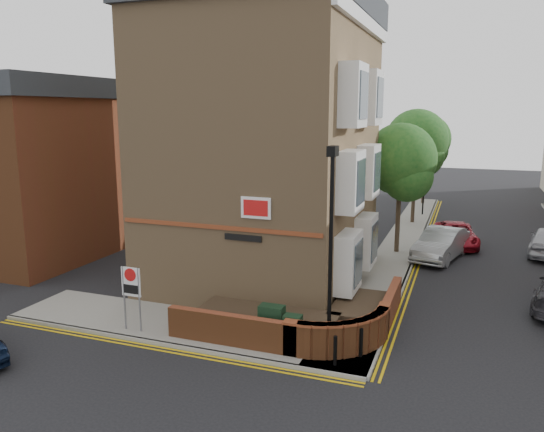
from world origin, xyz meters
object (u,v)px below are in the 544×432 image
Objects in this scene: utility_cabinet_large at (272,323)px; silver_car_near at (441,244)px; zone_sign at (131,287)px; lamppost at (331,250)px.

utility_cabinet_large is 0.25× the size of silver_car_near.
zone_sign is 16.13m from silver_car_near.
zone_sign is 0.47× the size of silver_car_near.
lamppost is at bearing -3.01° from utility_cabinet_large.
silver_car_near is at bearing 78.16° from lamppost.
lamppost reaches higher than silver_car_near.
lamppost is 5.25× the size of utility_cabinet_large.
utility_cabinet_large is at bearing 9.69° from zone_sign.
utility_cabinet_large is (-1.90, 0.10, -2.62)m from lamppost.
silver_car_near reaches higher than utility_cabinet_large.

